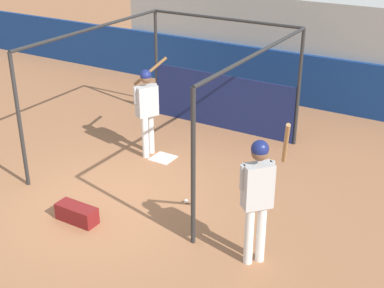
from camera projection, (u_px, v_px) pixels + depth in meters
ground_plane at (102, 204)px, 9.10m from camera, size 60.00×60.00×0.00m
outfield_wall at (259, 73)px, 13.74m from camera, size 24.00×0.12×1.31m
bleacher_section at (279, 39)px, 14.46m from camera, size 8.15×2.40×2.59m
batting_cage at (205, 89)px, 11.07m from camera, size 3.57×4.24×2.49m
home_plate at (163, 158)px, 10.69m from camera, size 0.44×0.44×0.02m
player_batter at (147, 104)px, 10.41m from camera, size 0.57×0.89×1.91m
player_waiting at (258, 190)px, 7.18m from camera, size 0.61×0.76×2.20m
equipment_bag at (77, 214)px, 8.55m from camera, size 0.70×0.28×0.28m
baseball at (186, 201)px, 9.10m from camera, size 0.07×0.07×0.07m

